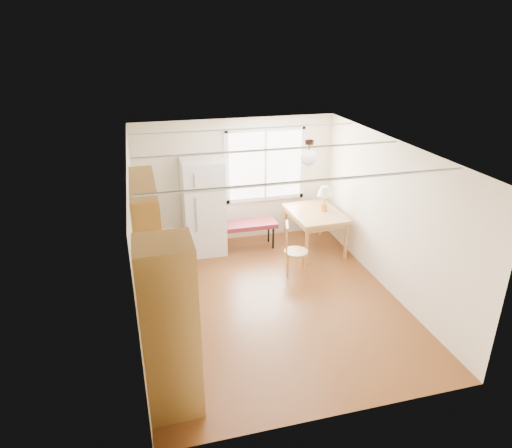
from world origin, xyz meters
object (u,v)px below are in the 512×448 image
object	(u,v)px
refrigerator	(203,206)
bench	(247,226)
dining_table	(315,217)
chair	(291,246)

from	to	relation	value
refrigerator	bench	distance (m)	0.96
dining_table	chair	world-z (taller)	chair
refrigerator	chair	distance (m)	1.93
bench	chair	distance (m)	1.33
refrigerator	bench	bearing A→B (deg)	-7.34
refrigerator	dining_table	xyz separation A→B (m)	(2.11, -0.49, -0.24)
dining_table	chair	distance (m)	1.16
refrigerator	bench	size ratio (longest dim) A/B	1.59
dining_table	chair	size ratio (longest dim) A/B	1.37
bench	dining_table	bearing A→B (deg)	-16.82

